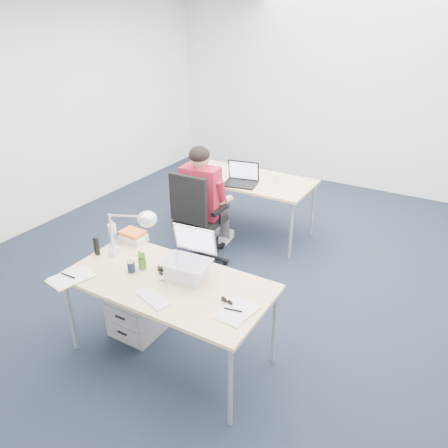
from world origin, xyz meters
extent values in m
plane|color=black|center=(0.00, 0.00, 0.00)|extent=(7.00, 7.00, 0.00)
cube|color=white|center=(0.00, 3.50, 1.40)|extent=(6.00, 0.02, 2.80)
cube|color=white|center=(-3.00, 0.00, 1.40)|extent=(0.02, 7.00, 2.80)
cube|color=#D6B87B|center=(-0.02, -1.14, 0.71)|extent=(1.60, 0.80, 0.03)
cylinder|color=#B7BABC|center=(-0.77, -1.49, 0.35)|extent=(0.04, 0.04, 0.70)
cylinder|color=#B7BABC|center=(0.73, -1.49, 0.35)|extent=(0.04, 0.04, 0.70)
cylinder|color=#B7BABC|center=(-0.77, -0.79, 0.35)|extent=(0.04, 0.04, 0.70)
cylinder|color=#B7BABC|center=(0.73, -0.79, 0.35)|extent=(0.04, 0.04, 0.70)
cube|color=#D6B87B|center=(-0.54, 1.16, 0.71)|extent=(1.60, 0.80, 0.03)
cylinder|color=#B7BABC|center=(-1.29, 0.81, 0.35)|extent=(0.04, 0.04, 0.70)
cylinder|color=#B7BABC|center=(0.21, 0.81, 0.35)|extent=(0.04, 0.04, 0.70)
cylinder|color=#B7BABC|center=(-1.29, 1.51, 0.35)|extent=(0.04, 0.04, 0.70)
cylinder|color=#B7BABC|center=(0.21, 1.51, 0.35)|extent=(0.04, 0.04, 0.70)
cylinder|color=black|center=(-0.67, 0.31, 0.26)|extent=(0.05, 0.05, 0.42)
cube|color=black|center=(-0.67, 0.31, 0.48)|extent=(0.47, 0.47, 0.07)
cube|color=black|center=(-0.67, 0.08, 0.81)|extent=(0.44, 0.06, 0.52)
cube|color=#A4172D|center=(-0.67, 0.32, 0.81)|extent=(0.44, 0.26, 0.57)
sphere|color=tan|center=(-0.67, 0.32, 1.20)|extent=(0.22, 0.22, 0.22)
cube|color=#A6AAAC|center=(-0.46, -1.00, 0.28)|extent=(0.40, 0.50, 0.55)
cube|color=#A6AAAC|center=(-1.14, 1.15, 0.28)|extent=(0.40, 0.50, 0.55)
cube|color=white|center=(0.04, -1.39, 0.74)|extent=(0.30, 0.19, 0.01)
ellipsoid|color=white|center=(-0.06, -1.14, 0.74)|extent=(0.07, 0.09, 0.03)
cylinder|color=#142340|center=(-0.34, -1.19, 0.78)|extent=(0.07, 0.07, 0.10)
cylinder|color=silver|center=(-0.77, -0.93, 0.84)|extent=(0.09, 0.09, 0.23)
cube|color=silver|center=(-0.66, -0.79, 0.78)|extent=(0.26, 0.23, 0.10)
cube|color=black|center=(-0.77, -1.12, 0.81)|extent=(0.04, 0.03, 0.16)
cube|color=#F0FC92|center=(-0.69, -1.49, 0.74)|extent=(0.29, 0.35, 0.01)
cube|color=#F0FC92|center=(0.61, -1.22, 0.73)|extent=(0.23, 0.30, 0.01)
cylinder|color=white|center=(-0.16, 1.18, 0.79)|extent=(0.09, 0.09, 0.11)
cube|color=white|center=(-0.74, 1.33, 0.73)|extent=(0.23, 0.29, 0.01)
camera|label=1|loc=(1.76, -3.34, 2.59)|focal=35.00mm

